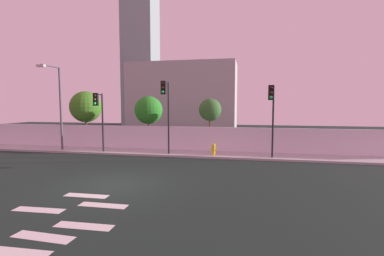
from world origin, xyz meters
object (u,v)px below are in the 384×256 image
at_px(traffic_light_center, 99,109).
at_px(traffic_light_right, 166,102).
at_px(street_lamp_curbside, 58,101).
at_px(roadside_tree_midleft, 148,110).
at_px(roadside_tree_leftmost, 86,107).
at_px(roadside_tree_midright, 210,110).
at_px(fire_hydrant, 214,149).
at_px(traffic_light_left, 272,106).

bearing_deg(traffic_light_center, traffic_light_right, 0.65).
bearing_deg(traffic_light_right, traffic_light_center, -179.35).
relative_size(street_lamp_curbside, roadside_tree_midleft, 1.45).
relative_size(roadside_tree_leftmost, roadside_tree_midright, 1.16).
bearing_deg(fire_hydrant, street_lamp_curbside, -179.15).
height_order(traffic_light_center, roadside_tree_leftmost, roadside_tree_leftmost).
bearing_deg(traffic_light_right, roadside_tree_midright, 55.77).
height_order(traffic_light_center, fire_hydrant, traffic_light_center).
bearing_deg(roadside_tree_leftmost, roadside_tree_midright, 0.00).
height_order(roadside_tree_leftmost, roadside_tree_midright, roadside_tree_leftmost).
distance_m(street_lamp_curbside, roadside_tree_leftmost, 3.44).
bearing_deg(traffic_light_center, street_lamp_curbside, 173.64).
xyz_separation_m(traffic_light_left, fire_hydrant, (-3.77, 0.83, -2.97)).
distance_m(street_lamp_curbside, fire_hydrant, 12.36).
bearing_deg(traffic_light_left, traffic_light_center, 178.83).
relative_size(traffic_light_right, fire_hydrant, 6.15).
distance_m(traffic_light_center, traffic_light_right, 5.06).
bearing_deg(traffic_light_right, traffic_light_left, -2.47).
bearing_deg(roadside_tree_leftmost, fire_hydrant, -15.35).
bearing_deg(street_lamp_curbside, traffic_light_right, -2.29).
height_order(traffic_light_left, traffic_light_right, traffic_light_right).
bearing_deg(roadside_tree_midleft, traffic_light_center, -121.99).
height_order(traffic_light_right, fire_hydrant, traffic_light_right).
height_order(traffic_light_center, traffic_light_right, traffic_light_right).
distance_m(roadside_tree_leftmost, roadside_tree_midleft, 5.83).
bearing_deg(traffic_light_right, roadside_tree_leftmost, 156.19).
height_order(traffic_light_left, fire_hydrant, traffic_light_left).
bearing_deg(roadside_tree_midleft, traffic_light_right, -54.62).
relative_size(roadside_tree_leftmost, roadside_tree_midleft, 1.10).
distance_m(traffic_light_right, roadside_tree_midleft, 4.63).
height_order(traffic_light_right, roadside_tree_leftmost, traffic_light_right).
distance_m(traffic_light_left, street_lamp_curbside, 15.68).
xyz_separation_m(traffic_light_left, roadside_tree_leftmost, (-15.49, 4.04, -0.12)).
distance_m(traffic_light_left, traffic_light_right, 7.02).
xyz_separation_m(fire_hydrant, roadside_tree_midleft, (-5.90, 3.22, 2.58)).
bearing_deg(fire_hydrant, roadside_tree_midright, 102.25).
distance_m(traffic_light_left, roadside_tree_leftmost, 16.01).
bearing_deg(traffic_light_center, roadside_tree_midright, 26.63).
xyz_separation_m(street_lamp_curbside, fire_hydrant, (11.90, 0.18, -3.36)).
relative_size(street_lamp_curbside, fire_hydrant, 7.68).
distance_m(traffic_light_center, street_lamp_curbside, 3.70).
xyz_separation_m(street_lamp_curbside, roadside_tree_midright, (11.20, 3.39, -0.74)).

